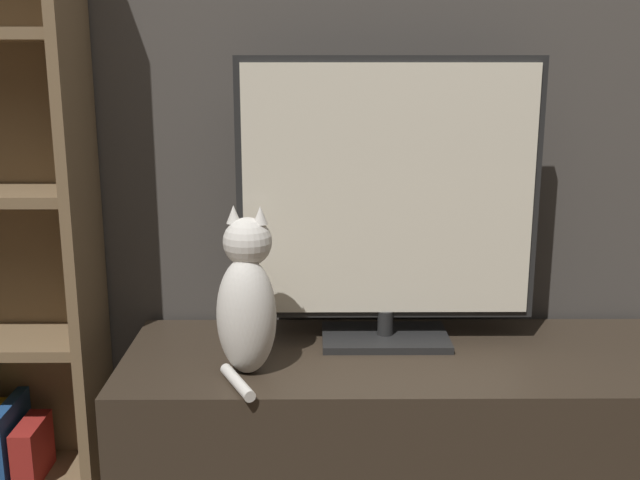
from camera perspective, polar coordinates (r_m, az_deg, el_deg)
wall_back at (r=2.20m, az=6.31°, el=15.65°), size 4.80×0.05×2.60m
tv_stand at (r=2.13m, az=6.56°, el=-14.28°), size 1.51×0.55×0.45m
tv at (r=2.01m, az=5.18°, el=2.87°), size 0.81×0.21×0.78m
cat at (r=1.86m, az=-5.59°, el=-4.59°), size 0.17×0.28×0.42m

